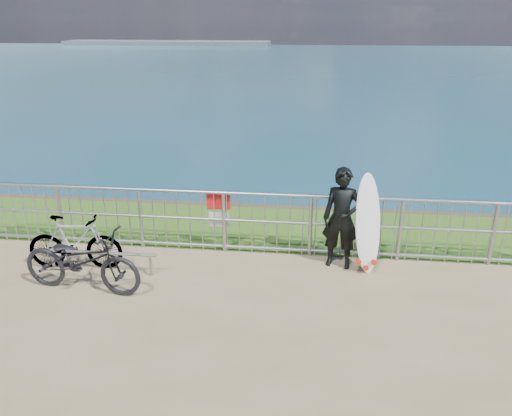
# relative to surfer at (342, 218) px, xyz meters

# --- Properties ---
(grass_strip) EXTENTS (120.00, 120.00, 0.00)m
(grass_strip) POSITION_rel_surfer_xyz_m (-1.50, 1.41, -0.84)
(grass_strip) COLOR #2A5116
(grass_strip) RESTS_ON ground
(seascape) EXTENTS (260.00, 260.00, 5.00)m
(seascape) POSITION_rel_surfer_xyz_m (-45.25, 146.20, -4.88)
(seascape) COLOR brown
(seascape) RESTS_ON ground
(railing) EXTENTS (10.06, 0.10, 1.13)m
(railing) POSITION_rel_surfer_xyz_m (-1.49, 0.31, -0.27)
(railing) COLOR #92949A
(railing) RESTS_ON ground
(surfer) EXTENTS (0.68, 0.50, 1.69)m
(surfer) POSITION_rel_surfer_xyz_m (0.00, 0.00, 0.00)
(surfer) COLOR black
(surfer) RESTS_ON ground
(surfboard) EXTENTS (0.53, 0.50, 1.63)m
(surfboard) POSITION_rel_surfer_xyz_m (0.41, -0.11, -0.09)
(surfboard) COLOR white
(surfboard) RESTS_ON ground
(bicycle_near) EXTENTS (1.95, 0.86, 0.99)m
(bicycle_near) POSITION_rel_surfer_xyz_m (-3.88, -1.28, -0.35)
(bicycle_near) COLOR black
(bicycle_near) RESTS_ON ground
(bicycle_far) EXTENTS (1.58, 0.56, 0.93)m
(bicycle_far) POSITION_rel_surfer_xyz_m (-4.31, -0.61, -0.38)
(bicycle_far) COLOR black
(bicycle_far) RESTS_ON ground
(bike_rack) EXTENTS (1.85, 0.05, 0.38)m
(bike_rack) POSITION_rel_surfer_xyz_m (-3.84, -0.72, -0.53)
(bike_rack) COLOR #92949A
(bike_rack) RESTS_ON ground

